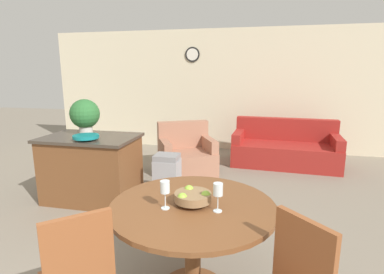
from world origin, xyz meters
The scene contains 11 objects.
wall_back centered at (0.00, 5.91, 1.35)m, with size 8.00×0.09×2.70m.
dining_table centered at (0.45, 1.13, 0.59)m, with size 1.26×1.26×0.77m.
fruit_bowl centered at (0.45, 1.13, 0.83)m, with size 0.28×0.28×0.12m.
wine_glass_left centered at (0.27, 1.01, 0.93)m, with size 0.07×0.07×0.21m.
wine_glass_right centered at (0.65, 1.05, 0.93)m, with size 0.07×0.07×0.21m.
kitchen_island centered at (-1.31, 2.63, 0.45)m, with size 1.25×0.83×0.90m.
teal_bowl centered at (-1.24, 2.42, 0.94)m, with size 0.33×0.33×0.06m.
potted_plant centered at (-1.47, 2.79, 1.17)m, with size 0.41×0.41×0.49m.
trash_bin centered at (-0.30, 2.86, 0.32)m, with size 0.34×0.29×0.65m.
couch centered at (1.43, 4.93, 0.29)m, with size 1.99×1.05×0.86m.
armchair centered at (-0.31, 4.04, 0.30)m, with size 1.19×1.14×0.88m.
Camera 1 is at (0.90, -0.94, 1.74)m, focal length 28.00 mm.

